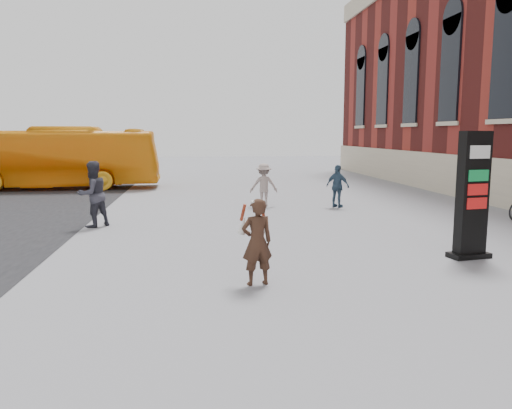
{
  "coord_description": "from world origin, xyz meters",
  "views": [
    {
      "loc": [
        -1.74,
        -9.31,
        2.72
      ],
      "look_at": [
        -0.56,
        0.37,
        1.32
      ],
      "focal_mm": 35.0,
      "sensor_mm": 36.0,
      "label": 1
    }
  ],
  "objects": [
    {
      "name": "ground",
      "position": [
        0.0,
        0.0,
        0.0
      ],
      "size": [
        100.0,
        100.0,
        0.0
      ],
      "primitive_type": "plane",
      "color": "#9E9EA3"
    },
    {
      "name": "info_pylon",
      "position": [
        4.22,
        0.78,
        1.38
      ],
      "size": [
        0.95,
        0.59,
        2.77
      ],
      "rotation": [
        0.0,
        0.0,
        0.17
      ],
      "color": "black",
      "rests_on": "ground"
    },
    {
      "name": "woman",
      "position": [
        -0.67,
        -0.62,
        0.81
      ],
      "size": [
        0.67,
        0.63,
        1.57
      ],
      "rotation": [
        0.0,
        0.0,
        3.35
      ],
      "color": "#3A261A",
      "rests_on": "ground"
    },
    {
      "name": "bus",
      "position": [
        -9.06,
        16.3,
        1.52
      ],
      "size": [
        10.99,
        2.76,
        3.05
      ],
      "primitive_type": "imported",
      "rotation": [
        0.0,
        0.0,
        1.59
      ],
      "color": "#F5A317",
      "rests_on": "road"
    },
    {
      "name": "pedestrian_a",
      "position": [
        -4.72,
        5.56,
        0.96
      ],
      "size": [
        1.18,
        1.17,
        1.93
      ],
      "primitive_type": "imported",
      "rotation": [
        0.0,
        0.0,
        3.91
      ],
      "color": "#363640",
      "rests_on": "ground"
    },
    {
      "name": "pedestrian_b",
      "position": [
        0.8,
        9.12,
        0.8
      ],
      "size": [
        1.04,
        0.61,
        1.6
      ],
      "primitive_type": "imported",
      "rotation": [
        0.0,
        0.0,
        3.13
      ],
      "color": "gray",
      "rests_on": "ground"
    },
    {
      "name": "pedestrian_c",
      "position": [
        3.46,
        8.48,
        0.79
      ],
      "size": [
        0.92,
        0.92,
        1.57
      ],
      "primitive_type": "imported",
      "rotation": [
        0.0,
        0.0,
        2.36
      ],
      "color": "#344D64",
      "rests_on": "ground"
    }
  ]
}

